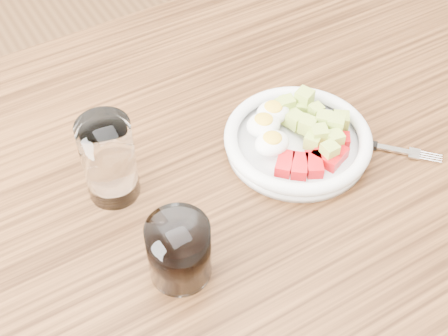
# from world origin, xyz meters

# --- Properties ---
(dining_table) EXTENTS (1.50, 0.90, 0.77)m
(dining_table) POSITION_xyz_m (0.00, 0.00, 0.67)
(dining_table) COLOR brown
(dining_table) RESTS_ON ground
(bowl) EXTENTS (0.22, 0.22, 0.06)m
(bowl) POSITION_xyz_m (0.12, 0.01, 0.79)
(bowl) COLOR white
(bowl) RESTS_ON dining_table
(fork) EXTENTS (0.13, 0.14, 0.01)m
(fork) POSITION_xyz_m (0.21, -0.04, 0.77)
(fork) COLOR black
(fork) RESTS_ON dining_table
(water_glass) EXTENTS (0.07, 0.07, 0.13)m
(water_glass) POSITION_xyz_m (-0.15, 0.07, 0.83)
(water_glass) COLOR white
(water_glass) RESTS_ON dining_table
(coffee_glass) EXTENTS (0.08, 0.08, 0.09)m
(coffee_glass) POSITION_xyz_m (-0.13, -0.09, 0.81)
(coffee_glass) COLOR white
(coffee_glass) RESTS_ON dining_table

